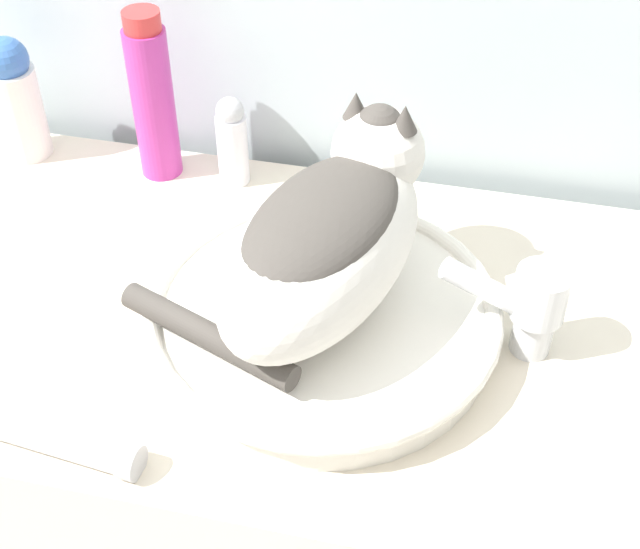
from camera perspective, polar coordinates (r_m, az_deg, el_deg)
vanity_counter at (r=1.37m, az=-1.90°, el=-15.73°), size 1.25×0.57×0.89m
sink_basin at (r=0.98m, az=0.17°, el=-2.73°), size 0.39×0.39×0.05m
cat at (r=0.91m, az=0.53°, el=2.62°), size 0.32×0.35×0.18m
faucet at (r=0.96m, az=13.24°, el=-1.88°), size 0.14×0.06×0.12m
deodorant_stick at (r=1.19m, az=-5.65°, el=8.51°), size 0.04×0.04×0.13m
lotion_bottle_white at (r=1.30m, az=-18.91°, el=10.62°), size 0.07×0.07×0.18m
shampoo_bottle_tall at (r=1.20m, az=-10.67°, el=11.04°), size 0.06×0.06×0.23m
cream_tube at (r=0.91m, az=-16.14°, el=-10.24°), size 0.17×0.05×0.04m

